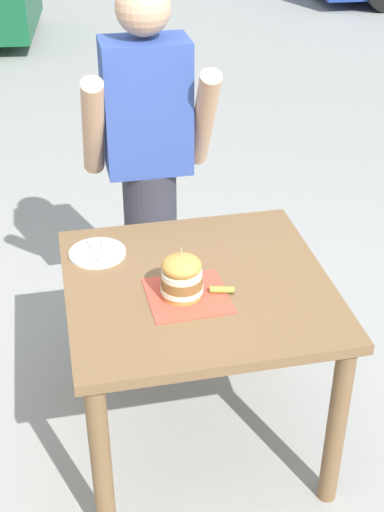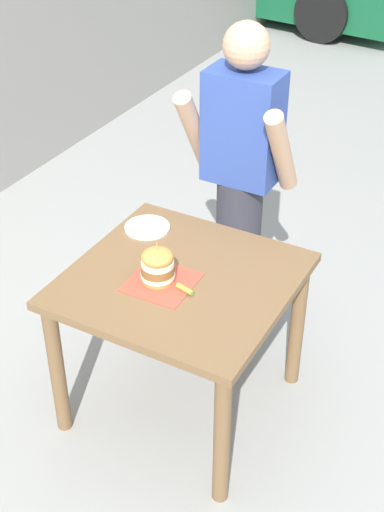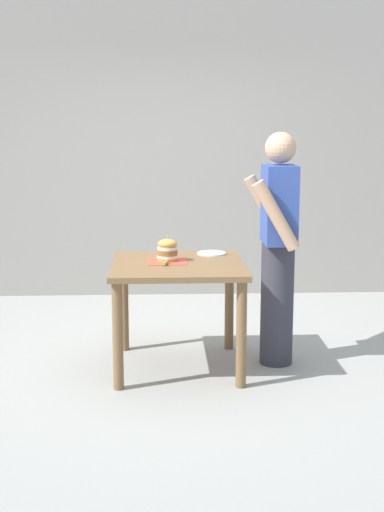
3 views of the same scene
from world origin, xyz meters
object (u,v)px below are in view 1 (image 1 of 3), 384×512
side_plate_with_forks (97,253)px  patio_table (198,311)px  diner_across_table (149,172)px  pickle_spear (222,290)px  sandwich (182,276)px

side_plate_with_forks → patio_table: bearing=-38.2°
side_plate_with_forks → diner_across_table: 0.54m
patio_table → diner_across_table: diner_across_table is taller
side_plate_with_forks → pickle_spear: bearing=-41.0°
sandwich → diner_across_table: diner_across_table is taller
patio_table → diner_across_table: size_ratio=0.57×
patio_table → side_plate_with_forks: 0.45m
sandwich → side_plate_with_forks: sandwich is taller
pickle_spear → diner_across_table: diner_across_table is taller
diner_across_table → side_plate_with_forks: bearing=-121.2°
patio_table → diner_across_table: bearing=94.9°
patio_table → side_plate_with_forks: (-0.34, 0.27, 0.14)m
patio_table → pickle_spear: size_ratio=11.10×
sandwich → pickle_spear: bearing=-6.0°
pickle_spear → side_plate_with_forks: bearing=139.0°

